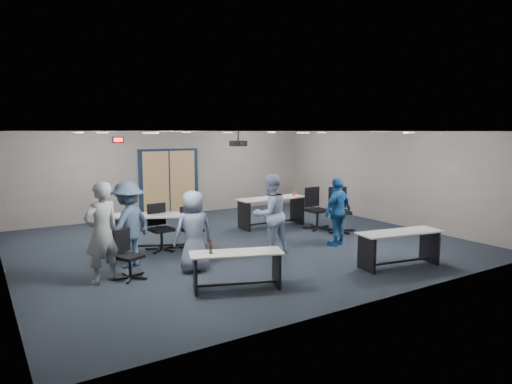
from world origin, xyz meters
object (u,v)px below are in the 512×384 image
table_front_right (399,243)px  table_front_left (236,263)px  chair_back_b (192,228)px  chair_loose_right (340,210)px  chair_back_d (317,209)px  chair_loose_left (130,255)px  table_back_left (157,226)px  chair_back_a (161,228)px  person_lightblue (270,214)px  person_plaid (194,231)px  table_back_right (272,207)px  person_navy (338,211)px  person_back (128,224)px  person_gray (102,233)px

table_front_right → table_front_left: bearing=-179.9°
chair_back_b → chair_loose_right: size_ratio=0.81×
chair_back_d → table_front_left: bearing=-145.2°
table_front_right → chair_loose_left: bearing=166.5°
chair_loose_right → chair_back_b: bearing=-161.4°
table_back_left → chair_back_a: chair_back_a is taller
table_front_left → table_back_left: (-0.25, 3.20, 0.12)m
chair_back_a → person_lightblue: bearing=-44.2°
chair_loose_right → person_plaid: person_plaid is taller
chair_back_d → chair_loose_right: (0.28, -0.60, 0.02)m
table_front_right → chair_loose_left: (-4.82, 2.08, -0.03)m
table_front_right → chair_loose_right: (1.17, 3.01, 0.11)m
chair_loose_right → person_lightblue: (-2.81, -0.82, 0.29)m
table_back_right → person_navy: person_navy is taller
person_plaid → person_lightblue: person_lightblue is taller
chair_back_b → chair_back_d: chair_back_d is taller
chair_back_b → chair_back_d: 3.83m
chair_back_d → table_back_left: bearing=177.6°
chair_back_a → chair_back_b: bearing=-24.4°
table_back_right → person_back: (-4.63, -1.75, 0.29)m
table_front_right → person_gray: (-5.28, 2.15, 0.43)m
table_front_right → table_back_left: (-3.67, 3.79, 0.08)m
table_back_right → person_plaid: bearing=-143.0°
table_front_right → chair_loose_right: bearing=78.7°
table_back_right → chair_back_d: chair_back_d is taller
table_front_left → table_back_right: (3.46, 4.02, 0.12)m
table_front_right → chair_loose_left: 5.25m
table_back_left → chair_loose_right: chair_loose_right is taller
person_navy → table_back_left: bearing=-38.9°
person_back → chair_loose_right: bearing=148.2°
table_back_right → chair_loose_right: chair_loose_right is taller
table_front_left → chair_back_b: chair_back_b is taller
chair_loose_left → person_navy: (4.95, -0.11, 0.36)m
table_front_right → person_navy: (0.13, 1.97, 0.33)m
table_front_left → chair_loose_right: 5.19m
table_front_right → chair_loose_right: 3.23m
table_back_left → person_navy: size_ratio=1.31×
person_plaid → chair_loose_right: bearing=-165.3°
chair_loose_left → person_navy: size_ratio=0.56×
table_back_left → person_lightblue: person_lightblue is taller
table_front_right → person_gray: 5.72m
chair_loose_right → person_lightblue: 2.95m
table_back_left → person_navy: person_navy is taller
person_gray → person_navy: (5.41, -0.18, -0.10)m
table_front_left → person_lightblue: (1.77, 1.60, 0.44)m
person_plaid → person_back: size_ratio=0.92×
table_back_right → person_lightblue: (-1.68, -2.42, 0.32)m
table_front_right → person_lightblue: person_lightblue is taller
chair_back_b → chair_loose_left: (-1.88, -1.41, -0.03)m
table_front_right → table_back_left: table_back_left is taller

